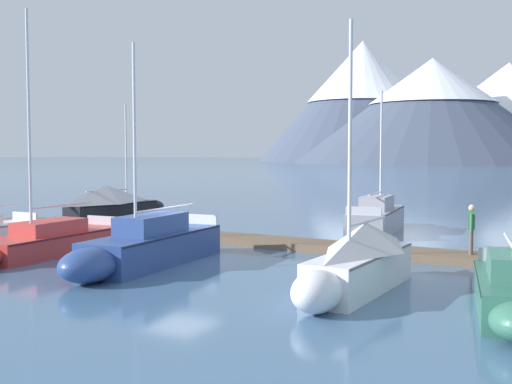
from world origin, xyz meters
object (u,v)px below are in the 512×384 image
at_px(sailboat_mid_dock_starboard, 144,247).
at_px(person_on_dock, 471,226).
at_px(sailboat_far_berth, 378,217).
at_px(sailboat_nearest_berth, 113,202).
at_px(sailboat_outer_slip, 357,260).
at_px(sailboat_mid_dock_port, 40,242).

xyz_separation_m(sailboat_mid_dock_starboard, person_on_dock, (9.32, 5.87, 0.59)).
bearing_deg(sailboat_mid_dock_starboard, sailboat_far_berth, 72.19).
relative_size(sailboat_nearest_berth, sailboat_outer_slip, 0.99).
bearing_deg(sailboat_outer_slip, sailboat_mid_dock_port, 178.57).
relative_size(sailboat_outer_slip, person_on_dock, 4.22).
height_order(sailboat_outer_slip, person_on_dock, sailboat_outer_slip).
bearing_deg(sailboat_mid_dock_starboard, person_on_dock, 32.21).
bearing_deg(sailboat_nearest_berth, sailboat_far_berth, 2.15).
relative_size(sailboat_mid_dock_starboard, sailboat_outer_slip, 1.06).
distance_m(sailboat_far_berth, sailboat_outer_slip, 13.35).
bearing_deg(person_on_dock, sailboat_nearest_berth, 163.72).
bearing_deg(sailboat_mid_dock_starboard, sailboat_outer_slip, -2.78).
xyz_separation_m(sailboat_nearest_berth, sailboat_outer_slip, (18.98, -12.33, 0.00)).
bearing_deg(sailboat_far_berth, sailboat_mid_dock_port, -124.54).
relative_size(sailboat_nearest_berth, person_on_dock, 4.18).
xyz_separation_m(sailboat_mid_dock_starboard, sailboat_far_berth, (4.04, 12.56, 0.02)).
distance_m(sailboat_mid_dock_starboard, person_on_dock, 11.03).
bearing_deg(sailboat_nearest_berth, sailboat_outer_slip, -33.02).
relative_size(sailboat_mid_dock_port, person_on_dock, 5.18).
relative_size(sailboat_mid_dock_starboard, person_on_dock, 4.48).
bearing_deg(sailboat_mid_dock_port, sailboat_mid_dock_starboard, 0.70).
bearing_deg(sailboat_mid_dock_port, person_on_dock, 22.99).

